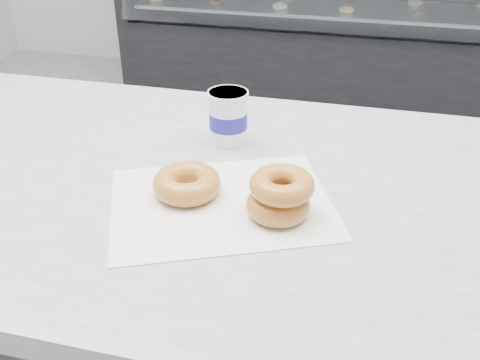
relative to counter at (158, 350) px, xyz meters
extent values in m
plane|color=gray|center=(0.00, 0.60, -0.45)|extent=(5.00, 5.00, 0.00)
cube|color=#333335|center=(0.00, 0.00, -0.02)|extent=(3.00, 0.70, 0.86)
cube|color=silver|center=(0.00, 0.00, 0.43)|extent=(3.06, 0.76, 0.04)
cube|color=black|center=(0.00, 2.70, -0.20)|extent=(2.40, 0.70, 0.50)
cube|color=silver|center=(0.00, 2.70, 0.13)|extent=(2.20, 0.55, 0.02)
cube|color=white|center=(0.17, -0.06, 0.45)|extent=(0.42, 0.37, 0.00)
torus|color=#CD8038|center=(0.11, -0.05, 0.47)|extent=(0.12, 0.12, 0.04)
torus|color=#CD8038|center=(0.26, -0.07, 0.47)|extent=(0.10, 0.10, 0.03)
torus|color=#CD8038|center=(0.26, -0.07, 0.50)|extent=(0.12, 0.12, 0.03)
cylinder|color=white|center=(0.12, 0.15, 0.50)|extent=(0.09, 0.09, 0.10)
cylinder|color=white|center=(0.12, 0.15, 0.55)|extent=(0.08, 0.08, 0.01)
cylinder|color=navy|center=(0.12, 0.15, 0.49)|extent=(0.09, 0.09, 0.03)
camera|label=1|loc=(0.37, -0.73, 0.91)|focal=40.00mm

